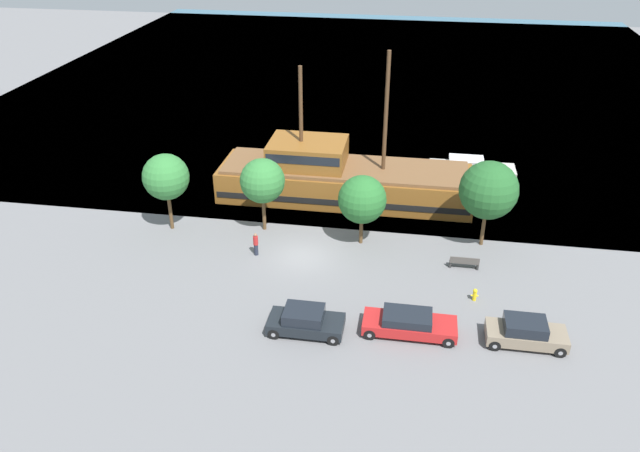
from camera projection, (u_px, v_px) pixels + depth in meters
ground_plane at (303, 256)px, 39.97m from camera, size 160.00×160.00×0.00m
water_surface at (368, 74)px, 77.99m from camera, size 80.00×80.00×0.00m
pirate_ship at (341, 178)px, 46.73m from camera, size 20.08×5.34×11.19m
moored_boat_dockside at (471, 168)px, 50.93m from camera, size 6.89×2.30×1.40m
parked_car_curb_front at (409, 323)px, 32.85m from camera, size 4.93×1.89×1.28m
parked_car_curb_mid at (305, 321)px, 32.95m from camera, size 4.01×1.94×1.40m
parked_car_curb_rear at (526, 333)px, 32.08m from camera, size 4.07×1.82×1.45m
fire_hydrant at (475, 294)px, 35.58m from camera, size 0.42×0.25×0.76m
bench_promenade_east at (464, 262)px, 38.51m from camera, size 1.78×0.45×0.85m
pedestrian_walking_near at (256, 244)px, 39.77m from camera, size 0.32×0.32×1.56m
tree_row_east at (166, 177)px, 41.36m from camera, size 3.10×3.10×5.45m
tree_row_mideast at (262, 181)px, 41.35m from camera, size 3.01×3.01×5.18m
tree_row_midwest at (362, 200)px, 39.95m from camera, size 3.14×3.14×4.78m
tree_row_west at (489, 190)px, 39.39m from camera, size 3.75×3.75×5.85m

